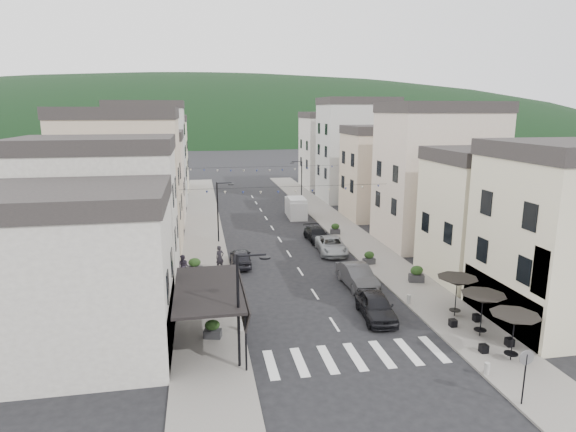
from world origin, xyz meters
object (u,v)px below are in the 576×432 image
Objects in this scene: parked_car_e at (241,257)px; pedestrian_a at (220,258)px; parked_car_d at (317,235)px; pedestrian_b at (183,267)px; parked_car_a at (376,306)px; parked_car_c at (331,245)px; parked_car_b at (357,276)px; delivery_van at (296,207)px.

pedestrian_a is at bearing 33.89° from parked_car_e.
parked_car_d is 2.55× the size of pedestrian_b.
parked_car_d is 1.08× the size of parked_car_e.
parked_car_e is at bearing -144.62° from parked_car_d.
parked_car_c is (1.04, 14.04, -0.07)m from parked_car_a.
parked_car_b is at bearing -93.34° from parked_car_d.
delivery_van reaches higher than parked_car_b.
parked_car_b is 2.54× the size of pedestrian_a.
parked_car_e is 2.18× the size of pedestrian_a.
delivery_van is (8.28, 17.60, 0.47)m from parked_car_e.
parked_car_a is 14.08m from parked_car_c.
parked_car_c is 13.86m from pedestrian_b.
pedestrian_a is (-1.76, -1.06, 0.38)m from parked_car_e.
delivery_van is at bearing 93.48° from parked_car_a.
pedestrian_b reaches higher than parked_car_c.
parked_car_e is (-8.44, -2.16, 0.01)m from parked_car_c.
parked_car_d is 0.89× the size of delivery_van.
parked_car_b reaches higher than parked_car_c.
parked_car_c is 1.21× the size of parked_car_e.
parked_car_d is at bearing 10.04° from pedestrian_a.
parked_car_e is (-7.40, 11.89, -0.06)m from parked_car_a.
parked_car_e is 2.09m from pedestrian_a.
parked_car_c is 2.88× the size of pedestrian_b.
parked_car_a is 0.89× the size of parked_car_c.
parked_car_d is (0.73, 18.26, -0.12)m from parked_car_a.
parked_car_d is at bearing 65.42° from pedestrian_b.
delivery_van reaches higher than parked_car_d.
parked_car_c is at bearing -9.37° from pedestrian_a.
pedestrian_a is at bearing 135.40° from parked_car_a.
parked_car_a is at bearing 124.83° from parked_car_e.
parked_car_b is at bearing 88.96° from parked_car_a.
parked_car_b is at bearing 143.75° from parked_car_e.
parked_car_b reaches higher than parked_car_d.
pedestrian_b is (-12.59, 3.99, 0.20)m from parked_car_b.
delivery_van reaches higher than parked_car_a.
parked_car_c is at bearing 50.23° from pedestrian_b.
parked_car_e is at bearing 127.09° from parked_car_a.
parked_car_a is 0.93× the size of parked_car_b.
parked_car_d is 15.53m from pedestrian_b.
parked_car_b is 0.96× the size of delivery_van.
delivery_van is at bearing -112.27° from parked_car_e.
parked_car_a is 2.36× the size of pedestrian_a.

